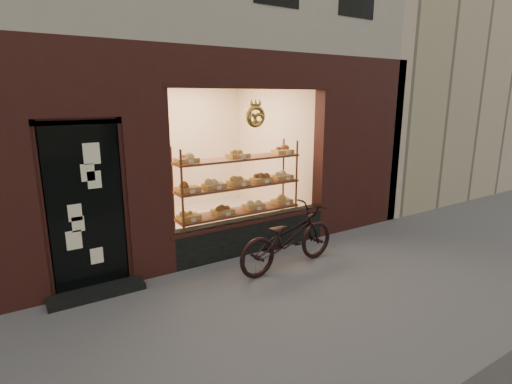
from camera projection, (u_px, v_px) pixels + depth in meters
ground at (318, 317)px, 4.53m from camera, size 90.00×90.00×0.00m
neighbor_right at (434, 31)px, 13.01m from camera, size 12.00×7.00×9.00m
display_shelf at (238, 194)px, 6.65m from camera, size 2.20×0.45×1.70m
bicycle at (288, 238)px, 5.77m from camera, size 1.77×0.75×0.91m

